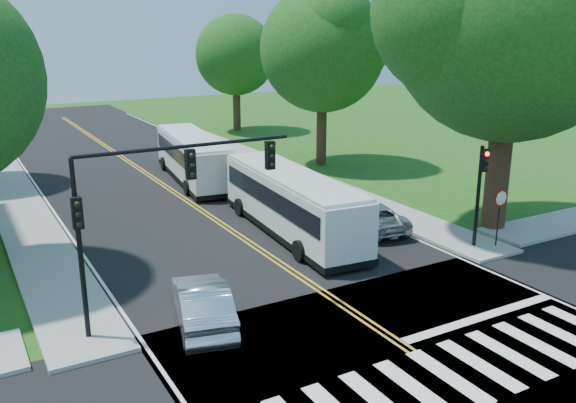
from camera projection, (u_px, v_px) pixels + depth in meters
ground at (436, 368)px, 17.26m from camera, size 140.00×140.00×0.00m
road at (199, 209)px, 32.29m from camera, size 14.00×96.00×0.01m
cross_road at (436, 368)px, 17.26m from camera, size 60.00×12.00×0.01m
center_line at (174, 192)px, 35.63m from camera, size 0.36×70.00×0.01m
edge_line_w at (52, 208)px, 32.40m from camera, size 0.12×70.00×0.01m
edge_line_e at (276, 178)px, 38.87m from camera, size 0.12×70.00×0.01m
crosswalk at (448, 376)px, 16.84m from camera, size 12.60×3.00×0.01m
stop_bar at (481, 317)px, 20.25m from camera, size 6.60×0.40×0.01m
sidewalk_nw at (14, 198)px, 34.18m from camera, size 2.60×40.00×0.15m
sidewalk_ne at (274, 166)px, 42.07m from camera, size 2.60×40.00×0.15m
tree_ne_big at (513, 19)px, 26.52m from camera, size 10.80×10.80×14.91m
tree_east_mid at (323, 49)px, 40.61m from camera, size 8.40×8.40×11.93m
tree_east_far at (236, 55)px, 54.72m from camera, size 7.20×7.20×10.34m
signal_nw at (155, 194)px, 18.64m from camera, size 7.15×0.46×5.66m
signal_ne at (480, 183)px, 25.72m from camera, size 0.30×0.46×4.40m
stop_sign at (500, 204)px, 25.97m from camera, size 0.76×0.08×2.53m
bus_lead at (291, 202)px, 28.14m from camera, size 3.34×11.25×2.87m
bus_follow at (193, 157)px, 37.96m from camera, size 3.77×11.15×2.83m
hatchback at (202, 304)px, 19.52m from camera, size 2.66×4.84×1.51m
suv at (370, 216)px, 28.87m from camera, size 2.83×4.93×1.29m
dark_sedan at (320, 201)px, 31.52m from camera, size 2.71×4.55×1.24m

